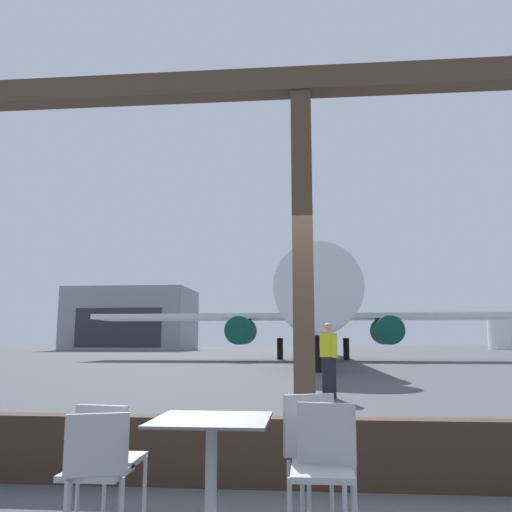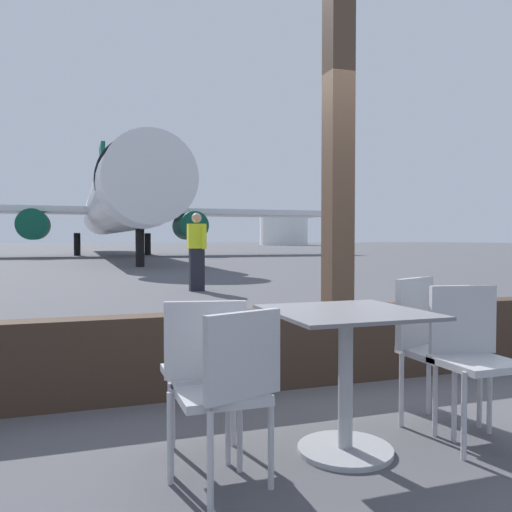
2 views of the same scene
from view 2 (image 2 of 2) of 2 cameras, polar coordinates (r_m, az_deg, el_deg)
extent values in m
plane|color=#4C4C51|center=(43.91, -16.27, 0.28)|extent=(220.00, 220.00, 0.00)
cube|color=#38281E|center=(4.43, 8.74, -9.34)|extent=(8.68, 0.24, 0.61)
cube|color=#4C3828|center=(4.41, 8.85, 11.35)|extent=(0.20, 0.20, 3.79)
cube|color=slate|center=(2.91, 9.67, -5.98)|extent=(0.80, 0.80, 0.02)
cylinder|color=#9EA0A5|center=(2.99, 9.63, -13.40)|extent=(0.08, 0.08, 0.76)
cylinder|color=#9EA0A5|center=(3.11, 9.59, -19.91)|extent=(0.52, 0.52, 0.03)
cube|color=#B2B2B7|center=(2.86, -5.61, -12.44)|extent=(0.40, 0.40, 0.04)
cube|color=#B2B2B7|center=(2.63, -5.49, -8.98)|extent=(0.40, 0.12, 0.38)
cylinder|color=#B2B2B7|center=(3.08, -9.00, -15.84)|extent=(0.03, 0.03, 0.46)
cylinder|color=#B2B2B7|center=(3.09, -2.44, -15.75)|extent=(0.03, 0.03, 0.46)
cylinder|color=#B2B2B7|center=(2.76, -9.17, -17.98)|extent=(0.03, 0.03, 0.46)
cylinder|color=#B2B2B7|center=(2.77, -1.77, -17.87)|extent=(0.03, 0.03, 0.46)
cube|color=#B2B2B7|center=(3.51, 19.32, -9.90)|extent=(0.40, 0.40, 0.04)
cube|color=#B2B2B7|center=(3.55, 16.76, -5.80)|extent=(0.38, 0.20, 0.44)
cylinder|color=#B2B2B7|center=(3.64, 22.98, -13.21)|extent=(0.03, 0.03, 0.46)
cylinder|color=#B2B2B7|center=(3.34, 20.59, -14.55)|extent=(0.03, 0.03, 0.46)
cylinder|color=#B2B2B7|center=(3.78, 18.12, -12.58)|extent=(0.03, 0.03, 0.46)
cylinder|color=#B2B2B7|center=(3.50, 15.42, -13.76)|extent=(0.03, 0.03, 0.46)
cube|color=#B2B2B7|center=(2.56, -3.92, -14.60)|extent=(0.40, 0.40, 0.04)
cube|color=#B2B2B7|center=(2.37, -1.38, -10.65)|extent=(0.39, 0.18, 0.39)
cylinder|color=#B2B2B7|center=(2.68, -9.26, -18.81)|extent=(0.03, 0.03, 0.44)
cylinder|color=#B2B2B7|center=(2.86, -3.04, -17.48)|extent=(0.03, 0.03, 0.44)
cylinder|color=#B2B2B7|center=(2.42, -4.95, -21.21)|extent=(0.03, 0.03, 0.44)
cylinder|color=#B2B2B7|center=(2.61, 1.62, -19.43)|extent=(0.03, 0.03, 0.44)
cube|color=#B2B2B7|center=(3.27, 22.84, -10.63)|extent=(0.40, 0.40, 0.04)
cube|color=#B2B2B7|center=(3.38, 21.39, -6.38)|extent=(0.40, 0.13, 0.40)
cylinder|color=#B2B2B7|center=(3.10, 21.52, -15.75)|extent=(0.03, 0.03, 0.47)
cylinder|color=#B2B2B7|center=(3.55, 23.88, -13.53)|extent=(0.03, 0.03, 0.47)
cylinder|color=#B2B2B7|center=(3.39, 18.76, -14.18)|extent=(0.03, 0.03, 0.47)
cylinder|color=silver|center=(37.94, -15.12, 5.11)|extent=(3.58, 33.08, 3.58)
cone|color=silver|center=(20.23, -11.74, 8.03)|extent=(3.40, 2.60, 3.40)
cylinder|color=black|center=(22.12, -12.36, 7.89)|extent=(3.65, 0.90, 3.65)
cube|color=silver|center=(38.95, -2.84, 4.64)|extent=(14.71, 4.20, 0.36)
cylinder|color=#0C4C38|center=(36.08, -22.86, 3.13)|extent=(1.90, 3.20, 1.90)
cylinder|color=#0C4C38|center=(36.77, -7.13, 3.24)|extent=(1.90, 3.20, 1.90)
cube|color=#0C4C38|center=(53.27, -16.25, 8.67)|extent=(0.36, 4.40, 5.20)
cylinder|color=black|center=(22.30, -12.40, 0.84)|extent=(0.36, 0.36, 1.56)
cylinder|color=black|center=(38.38, -18.73, 1.20)|extent=(0.44, 0.44, 1.56)
cylinder|color=black|center=(38.70, -11.60, 1.27)|extent=(0.44, 0.44, 1.56)
cube|color=black|center=(11.86, -6.41, -1.48)|extent=(0.32, 0.20, 0.95)
cube|color=yellow|center=(11.84, -6.42, 2.14)|extent=(0.40, 0.22, 0.55)
sphere|color=tan|center=(11.84, -6.43, 4.10)|extent=(0.22, 0.22, 0.22)
cylinder|color=yellow|center=(12.02, -7.19, 2.02)|extent=(0.09, 0.09, 0.52)
cylinder|color=yellow|center=(11.66, -5.63, 2.03)|extent=(0.09, 0.09, 0.52)
cylinder|color=white|center=(96.44, 3.00, 2.87)|extent=(8.75, 8.75, 5.69)
camera|label=1|loc=(2.40, 102.66, 2.88)|focal=37.46mm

